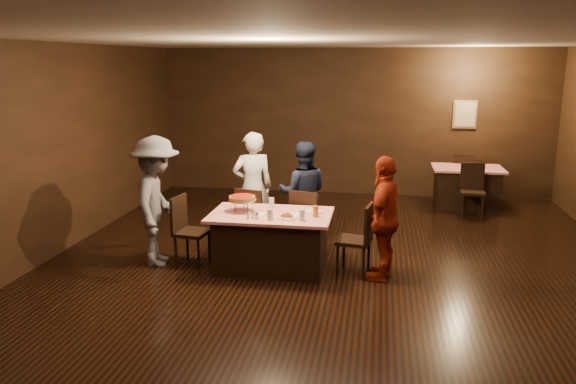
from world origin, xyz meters
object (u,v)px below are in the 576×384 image
at_px(chair_end_left, 192,231).
at_px(diner_grey_knit, 157,201).
at_px(chair_back_near, 472,191).
at_px(glass_back, 271,203).
at_px(plate_empty, 314,212).
at_px(glass_front_right, 302,215).
at_px(diner_navy_hoodie, 303,193).
at_px(main_table, 271,241).
at_px(pizza_stand, 242,198).
at_px(glass_front_left, 270,215).
at_px(chair_far_right, 308,221).
at_px(chair_back_far, 463,176).
at_px(chair_end_right, 354,239).
at_px(glass_amber, 316,211).
at_px(diner_red_shirt, 384,218).
at_px(back_table, 466,187).
at_px(diner_white_jacket, 253,187).
at_px(chair_far_left, 254,218).

bearing_deg(chair_end_left, diner_grey_knit, 105.88).
xyz_separation_m(chair_back_near, glass_back, (-3.10, -2.84, 0.37)).
bearing_deg(plate_empty, glass_front_right, -104.04).
bearing_deg(diner_navy_hoodie, main_table, 70.82).
relative_size(pizza_stand, glass_front_left, 2.71).
relative_size(chair_far_right, pizza_stand, 2.50).
xyz_separation_m(diner_grey_knit, glass_front_right, (2.01, -0.19, -0.05)).
relative_size(chair_far_right, chair_back_far, 1.00).
height_order(main_table, diner_grey_knit, diner_grey_knit).
bearing_deg(chair_end_right, glass_amber, -74.28).
relative_size(chair_far_right, diner_grey_knit, 0.54).
distance_m(main_table, plate_empty, 0.69).
distance_m(chair_far_right, glass_back, 0.73).
relative_size(main_table, diner_navy_hoodie, 1.02).
bearing_deg(plate_empty, diner_grey_knit, -174.22).
height_order(diner_red_shirt, glass_amber, diner_red_shirt).
height_order(back_table, diner_grey_knit, diner_grey_knit).
relative_size(chair_back_near, glass_back, 6.79).
bearing_deg(diner_white_jacket, glass_back, 93.78).
bearing_deg(chair_end_right, chair_back_near, 158.12).
bearing_deg(chair_back_near, diner_red_shirt, -113.73).
bearing_deg(glass_front_right, plate_empty, 75.96).
bearing_deg(back_table, glass_back, -131.25).
bearing_deg(diner_white_jacket, diner_grey_knit, 24.55).
relative_size(diner_white_jacket, diner_navy_hoodie, 1.09).
height_order(diner_white_jacket, glass_front_right, diner_white_jacket).
bearing_deg(diner_red_shirt, glass_front_right, -66.11).
relative_size(chair_far_right, plate_empty, 3.80).
distance_m(chair_far_left, diner_grey_knit, 1.47).
height_order(main_table, diner_red_shirt, diner_red_shirt).
bearing_deg(glass_back, main_table, -80.54).
height_order(main_table, chair_end_left, chair_end_left).
height_order(chair_end_left, glass_amber, chair_end_left).
height_order(main_table, diner_white_jacket, diner_white_jacket).
height_order(chair_far_left, glass_front_right, chair_far_left).
distance_m(chair_end_left, chair_back_far, 6.08).
distance_m(main_table, pizza_stand, 0.70).
bearing_deg(chair_end_right, glass_back, -94.61).
height_order(chair_end_left, diner_red_shirt, diner_red_shirt).
height_order(chair_far_left, pizza_stand, pizza_stand).
distance_m(chair_far_left, glass_amber, 1.33).
bearing_deg(chair_far_left, pizza_stand, 102.22).
distance_m(back_table, pizza_stand, 5.16).
xyz_separation_m(main_table, chair_far_right, (0.40, 0.75, 0.09)).
bearing_deg(glass_amber, chair_end_right, 5.71).
xyz_separation_m(chair_end_left, glass_front_right, (1.55, -0.25, 0.37)).
height_order(diner_navy_hoodie, glass_front_right, diner_navy_hoodie).
relative_size(chair_far_right, chair_back_near, 1.00).
relative_size(chair_back_far, plate_empty, 3.80).
bearing_deg(glass_front_right, diner_red_shirt, 8.38).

